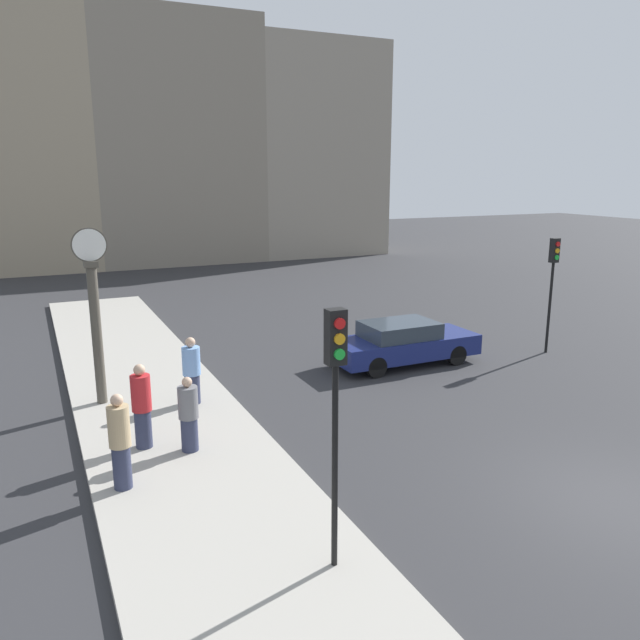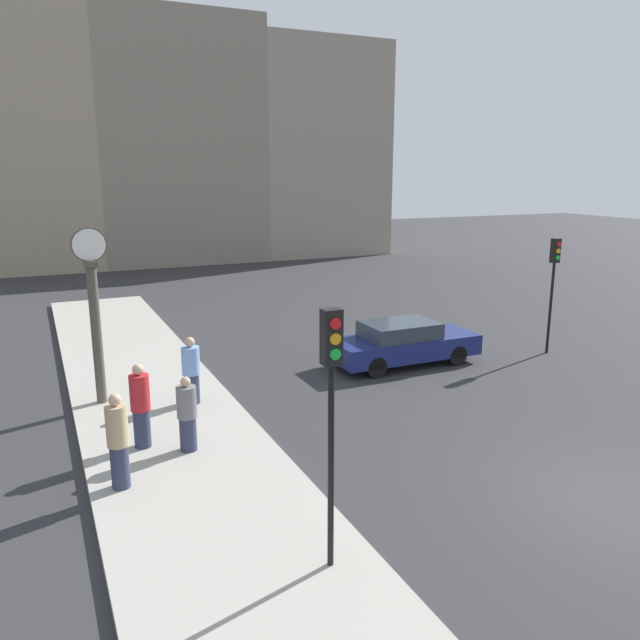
{
  "view_description": "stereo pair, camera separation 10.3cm",
  "coord_description": "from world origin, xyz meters",
  "px_view_note": "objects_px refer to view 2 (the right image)",
  "views": [
    {
      "loc": [
        -9.05,
        -6.83,
        5.71
      ],
      "look_at": [
        -1.69,
        8.86,
        1.58
      ],
      "focal_mm": 35.0,
      "sensor_mm": 36.0,
      "label": 1
    },
    {
      "loc": [
        -8.95,
        -6.87,
        5.71
      ],
      "look_at": [
        -1.69,
        8.86,
        1.58
      ],
      "focal_mm": 35.0,
      "sensor_mm": 36.0,
      "label": 2
    }
  ],
  "objects_px": {
    "pedestrian_red_top": "(141,406)",
    "traffic_light_far": "(554,272)",
    "sedan_car": "(403,343)",
    "pedestrian_blue_stripe": "(191,371)",
    "pedestrian_grey_jacket": "(187,415)",
    "traffic_light_near": "(331,387)",
    "pedestrian_tan_coat": "(118,441)",
    "street_clock": "(95,314)"
  },
  "relations": [
    {
      "from": "pedestrian_grey_jacket",
      "to": "traffic_light_near",
      "type": "bearing_deg",
      "value": -78.23
    },
    {
      "from": "sedan_car",
      "to": "pedestrian_red_top",
      "type": "height_order",
      "value": "pedestrian_red_top"
    },
    {
      "from": "pedestrian_tan_coat",
      "to": "pedestrian_blue_stripe",
      "type": "xyz_separation_m",
      "value": [
        2.18,
        3.65,
        -0.07
      ]
    },
    {
      "from": "traffic_light_near",
      "to": "street_clock",
      "type": "distance_m",
      "value": 8.63
    },
    {
      "from": "sedan_car",
      "to": "pedestrian_tan_coat",
      "type": "distance_m",
      "value": 9.97
    },
    {
      "from": "pedestrian_tan_coat",
      "to": "pedestrian_blue_stripe",
      "type": "bearing_deg",
      "value": 59.19
    },
    {
      "from": "sedan_car",
      "to": "pedestrian_red_top",
      "type": "distance_m",
      "value": 8.74
    },
    {
      "from": "pedestrian_grey_jacket",
      "to": "pedestrian_tan_coat",
      "type": "height_order",
      "value": "pedestrian_tan_coat"
    },
    {
      "from": "traffic_light_near",
      "to": "pedestrian_blue_stripe",
      "type": "bearing_deg",
      "value": 92.1
    },
    {
      "from": "pedestrian_blue_stripe",
      "to": "street_clock",
      "type": "bearing_deg",
      "value": 153.66
    },
    {
      "from": "traffic_light_far",
      "to": "pedestrian_grey_jacket",
      "type": "height_order",
      "value": "traffic_light_far"
    },
    {
      "from": "pedestrian_tan_coat",
      "to": "sedan_car",
      "type": "bearing_deg",
      "value": 27.41
    },
    {
      "from": "traffic_light_far",
      "to": "pedestrian_tan_coat",
      "type": "distance_m",
      "value": 14.33
    },
    {
      "from": "sedan_car",
      "to": "pedestrian_blue_stripe",
      "type": "xyz_separation_m",
      "value": [
        -6.67,
        -0.94,
        0.29
      ]
    },
    {
      "from": "sedan_car",
      "to": "street_clock",
      "type": "height_order",
      "value": "street_clock"
    },
    {
      "from": "traffic_light_far",
      "to": "pedestrian_blue_stripe",
      "type": "xyz_separation_m",
      "value": [
        -11.58,
        -0.03,
        -1.68
      ]
    },
    {
      "from": "traffic_light_near",
      "to": "traffic_light_far",
      "type": "distance_m",
      "value": 13.48
    },
    {
      "from": "street_clock",
      "to": "pedestrian_red_top",
      "type": "distance_m",
      "value": 3.39
    },
    {
      "from": "traffic_light_far",
      "to": "pedestrian_blue_stripe",
      "type": "relative_size",
      "value": 2.21
    },
    {
      "from": "sedan_car",
      "to": "traffic_light_near",
      "type": "xyz_separation_m",
      "value": [
        -6.4,
        -8.24,
        2.2
      ]
    },
    {
      "from": "pedestrian_grey_jacket",
      "to": "pedestrian_tan_coat",
      "type": "bearing_deg",
      "value": -145.0
    },
    {
      "from": "traffic_light_near",
      "to": "pedestrian_red_top",
      "type": "height_order",
      "value": "traffic_light_near"
    },
    {
      "from": "street_clock",
      "to": "pedestrian_tan_coat",
      "type": "xyz_separation_m",
      "value": [
        -0.15,
        -4.65,
        -1.36
      ]
    },
    {
      "from": "sedan_car",
      "to": "pedestrian_red_top",
      "type": "relative_size",
      "value": 2.52
    },
    {
      "from": "sedan_car",
      "to": "pedestrian_grey_jacket",
      "type": "xyz_separation_m",
      "value": [
        -7.38,
        -3.56,
        0.25
      ]
    },
    {
      "from": "traffic_light_far",
      "to": "pedestrian_red_top",
      "type": "distance_m",
      "value": 13.38
    },
    {
      "from": "pedestrian_red_top",
      "to": "traffic_light_far",
      "type": "bearing_deg",
      "value": 9.09
    },
    {
      "from": "pedestrian_grey_jacket",
      "to": "pedestrian_blue_stripe",
      "type": "relative_size",
      "value": 0.94
    },
    {
      "from": "street_clock",
      "to": "pedestrian_tan_coat",
      "type": "relative_size",
      "value": 2.41
    },
    {
      "from": "sedan_car",
      "to": "pedestrian_red_top",
      "type": "bearing_deg",
      "value": -159.91
    },
    {
      "from": "sedan_car",
      "to": "pedestrian_blue_stripe",
      "type": "height_order",
      "value": "pedestrian_blue_stripe"
    },
    {
      "from": "traffic_light_near",
      "to": "pedestrian_grey_jacket",
      "type": "xyz_separation_m",
      "value": [
        -0.97,
        4.68,
        -1.95
      ]
    },
    {
      "from": "street_clock",
      "to": "pedestrian_tan_coat",
      "type": "height_order",
      "value": "street_clock"
    },
    {
      "from": "traffic_light_far",
      "to": "pedestrian_tan_coat",
      "type": "relative_size",
      "value": 2.07
    },
    {
      "from": "traffic_light_near",
      "to": "pedestrian_grey_jacket",
      "type": "bearing_deg",
      "value": 101.77
    },
    {
      "from": "street_clock",
      "to": "pedestrian_red_top",
      "type": "xyz_separation_m",
      "value": [
        0.49,
        -3.06,
        -1.36
      ]
    },
    {
      "from": "street_clock",
      "to": "pedestrian_grey_jacket",
      "type": "xyz_separation_m",
      "value": [
        1.31,
        -3.62,
        -1.47
      ]
    },
    {
      "from": "pedestrian_grey_jacket",
      "to": "pedestrian_tan_coat",
      "type": "distance_m",
      "value": 1.8
    },
    {
      "from": "pedestrian_red_top",
      "to": "pedestrian_grey_jacket",
      "type": "height_order",
      "value": "pedestrian_red_top"
    },
    {
      "from": "traffic_light_near",
      "to": "traffic_light_far",
      "type": "bearing_deg",
      "value": 32.96
    },
    {
      "from": "pedestrian_red_top",
      "to": "pedestrian_tan_coat",
      "type": "distance_m",
      "value": 1.71
    },
    {
      "from": "traffic_light_far",
      "to": "pedestrian_blue_stripe",
      "type": "height_order",
      "value": "traffic_light_far"
    }
  ]
}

